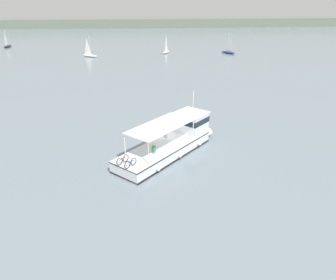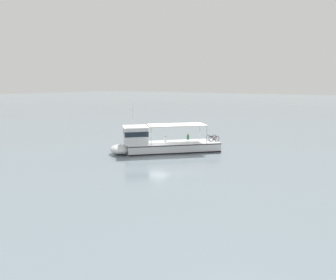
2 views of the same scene
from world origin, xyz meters
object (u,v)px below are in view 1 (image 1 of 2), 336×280
Objects in this scene: ferry_main at (174,140)px; sailboat_horizon_east at (166,51)px; sailboat_near_port at (90,55)px; sailboat_off_stern at (7,46)px; sailboat_outer_anchorage at (228,51)px.

ferry_main is 2.09× the size of sailboat_horizon_east.
sailboat_horizon_east is at bearing 11.38° from sailboat_near_port.
sailboat_near_port is (-15.24, 57.40, -0.47)m from ferry_main.
ferry_main is 89.70m from sailboat_off_stern.
ferry_main is 59.40m from sailboat_near_port.
sailboat_horizon_east is at bearing 85.09° from ferry_main.
sailboat_horizon_east is (20.52, 4.13, 0.00)m from sailboat_near_port.
sailboat_off_stern is (-48.60, 17.01, 0.00)m from sailboat_horizon_east.
sailboat_near_port is at bearing 104.87° from ferry_main.
sailboat_off_stern is at bearing 118.88° from ferry_main.
sailboat_outer_anchorage and sailboat_horizon_east have the same top height.
sailboat_horizon_east is (5.28, 61.54, -0.47)m from ferry_main.
ferry_main is 2.09× the size of sailboat_near_port.
sailboat_horizon_east is at bearing -19.29° from sailboat_off_stern.
sailboat_near_port and sailboat_outer_anchorage have the same top height.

